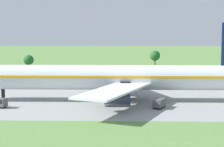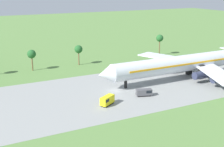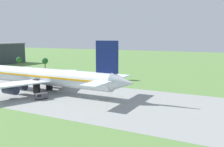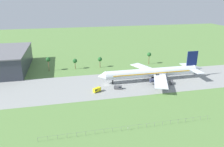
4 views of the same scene
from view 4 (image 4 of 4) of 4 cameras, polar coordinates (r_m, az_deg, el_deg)
The scene contains 10 objects.
ground_plane at distance 150.09m, azimuth -1.55°, elevation -2.93°, with size 600.00×600.00×0.00m, color #5B8442.
taxiway_strip at distance 150.09m, azimuth -1.55°, elevation -2.93°, with size 320.00×44.00×0.02m.
jet_airliner at distance 158.61m, azimuth 10.75°, elevation 0.27°, with size 79.86×55.66×19.89m.
baggage_tug at distance 138.55m, azimuth -4.00°, elevation -4.27°, with size 5.42×4.30×2.84m.
fuel_truck at distance 156.18m, azimuth 15.19°, elevation -2.26°, with size 3.52×4.61×2.18m.
catering_van at distance 142.76m, azimuth 1.63°, elevation -3.61°, with size 5.49×3.47×2.29m.
perimeter_fence at distance 102.05m, azimuth 4.70°, elevation -13.73°, with size 80.10×0.10×2.10m.
no_stopping_sign at distance 101.76m, azimuth 4.17°, elevation -14.09°, with size 0.44×0.08×1.68m.
terminal_building at distance 198.71m, azimuth -26.29°, elevation 3.15°, with size 36.72×61.20×16.26m.
palm_tree_row at distance 183.75m, azimuth -4.63°, elevation 3.89°, with size 89.80×3.60×11.49m.
Camera 4 is at (-26.75, -136.13, 57.28)m, focal length 35.00 mm.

